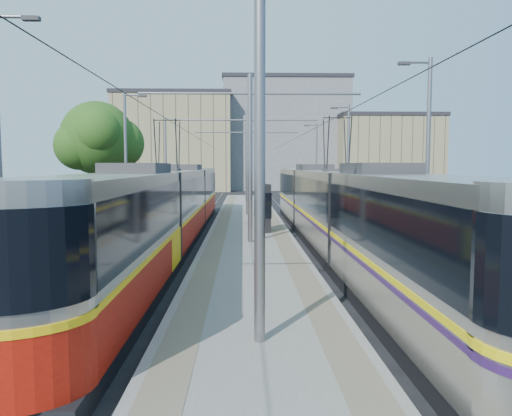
{
  "coord_description": "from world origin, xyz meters",
  "views": [
    {
      "loc": [
        -0.3,
        -12.93,
        3.52
      ],
      "look_at": [
        0.29,
        9.7,
        1.6
      ],
      "focal_mm": 35.0,
      "sensor_mm": 36.0,
      "label": 1
    }
  ],
  "objects": [
    {
      "name": "building_centre",
      "position": [
        6.0,
        64.0,
        8.16
      ],
      "size": [
        18.36,
        14.28,
        16.31
      ],
      "color": "gray",
      "rests_on": "ground"
    },
    {
      "name": "street_lamps",
      "position": [
        -0.0,
        21.0,
        4.18
      ],
      "size": [
        15.18,
        38.22,
        8.0
      ],
      "color": "slate",
      "rests_on": "ground"
    },
    {
      "name": "tactile_strip_left",
      "position": [
        -1.45,
        17.0,
        0.3
      ],
      "size": [
        0.7,
        50.0,
        0.01
      ],
      "primitive_type": "cube",
      "color": "gray",
      "rests_on": "platform"
    },
    {
      "name": "tree",
      "position": [
        -9.67,
        20.95,
        5.26
      ],
      "size": [
        5.36,
        4.95,
        7.78
      ],
      "color": "#382314",
      "rests_on": "ground"
    },
    {
      "name": "building_left",
      "position": [
        -10.0,
        60.0,
        6.84
      ],
      "size": [
        16.32,
        12.24,
        13.66
      ],
      "color": "gray",
      "rests_on": "ground"
    },
    {
      "name": "rails",
      "position": [
        0.0,
        17.0,
        0.02
      ],
      "size": [
        8.71,
        70.0,
        0.03
      ],
      "color": "gray",
      "rests_on": "ground"
    },
    {
      "name": "tram_left",
      "position": [
        -3.6,
        9.11,
        1.7
      ],
      "size": [
        2.43,
        32.18,
        5.5
      ],
      "color": "black",
      "rests_on": "ground"
    },
    {
      "name": "ground",
      "position": [
        0.0,
        0.0,
        0.0
      ],
      "size": [
        160.0,
        160.0,
        0.0
      ],
      "primitive_type": "plane",
      "color": "black",
      "rests_on": "ground"
    },
    {
      "name": "tram_right",
      "position": [
        3.6,
        7.82,
        1.86
      ],
      "size": [
        2.43,
        32.29,
        5.5
      ],
      "color": "black",
      "rests_on": "ground"
    },
    {
      "name": "building_right",
      "position": [
        20.0,
        58.0,
        5.33
      ],
      "size": [
        14.28,
        10.2,
        10.65
      ],
      "color": "gray",
      "rests_on": "ground"
    },
    {
      "name": "catenary",
      "position": [
        0.0,
        14.15,
        4.52
      ],
      "size": [
        9.2,
        70.0,
        7.0
      ],
      "color": "slate",
      "rests_on": "platform"
    },
    {
      "name": "track_arrow",
      "position": [
        -3.6,
        -3.0,
        0.01
      ],
      "size": [
        1.2,
        5.0,
        0.01
      ],
      "primitive_type": "cube",
      "color": "silver",
      "rests_on": "ground"
    },
    {
      "name": "shelter",
      "position": [
        0.65,
        11.2,
        1.53
      ],
      "size": [
        0.83,
        1.16,
        2.34
      ],
      "rotation": [
        0.0,
        0.0,
        0.18
      ],
      "color": "black",
      "rests_on": "platform"
    },
    {
      "name": "platform",
      "position": [
        0.0,
        17.0,
        0.15
      ],
      "size": [
        4.0,
        50.0,
        0.3
      ],
      "primitive_type": "cube",
      "color": "gray",
      "rests_on": "ground"
    },
    {
      "name": "tactile_strip_right",
      "position": [
        1.45,
        17.0,
        0.3
      ],
      "size": [
        0.7,
        50.0,
        0.01
      ],
      "primitive_type": "cube",
      "color": "gray",
      "rests_on": "platform"
    }
  ]
}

